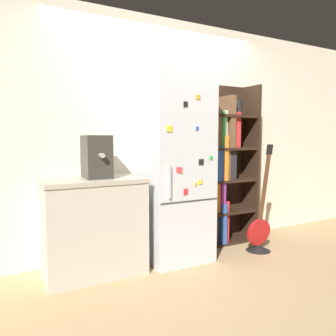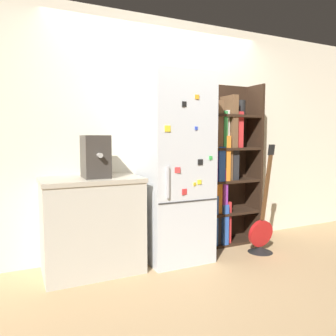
% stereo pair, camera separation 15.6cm
% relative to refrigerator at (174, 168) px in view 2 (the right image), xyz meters
% --- Properties ---
extents(ground_plane, '(16.00, 16.00, 0.00)m').
position_rel_refrigerator_xyz_m(ground_plane, '(0.00, -0.13, -0.96)').
color(ground_plane, tan).
extents(wall_back, '(8.00, 0.05, 2.60)m').
position_rel_refrigerator_xyz_m(wall_back, '(0.00, 0.34, 0.34)').
color(wall_back, beige).
rests_on(wall_back, ground_plane).
extents(refrigerator, '(0.66, 0.66, 1.93)m').
position_rel_refrigerator_xyz_m(refrigerator, '(0.00, 0.00, 0.00)').
color(refrigerator, silver).
rests_on(refrigerator, ground_plane).
extents(bookshelf, '(0.82, 0.32, 1.92)m').
position_rel_refrigerator_xyz_m(bookshelf, '(0.68, 0.18, -0.04)').
color(bookshelf, black).
rests_on(bookshelf, ground_plane).
extents(kitchen_counter, '(0.92, 0.61, 0.91)m').
position_rel_refrigerator_xyz_m(kitchen_counter, '(-0.87, 0.02, -0.51)').
color(kitchen_counter, '#BCB7A8').
rests_on(kitchen_counter, ground_plane).
extents(espresso_machine, '(0.23, 0.35, 0.40)m').
position_rel_refrigerator_xyz_m(espresso_machine, '(-0.83, -0.01, 0.14)').
color(espresso_machine, '#38332D').
rests_on(espresso_machine, kitchen_counter).
extents(guitar, '(0.31, 0.29, 1.21)m').
position_rel_refrigerator_xyz_m(guitar, '(0.95, -0.28, -0.79)').
color(guitar, black).
rests_on(guitar, ground_plane).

